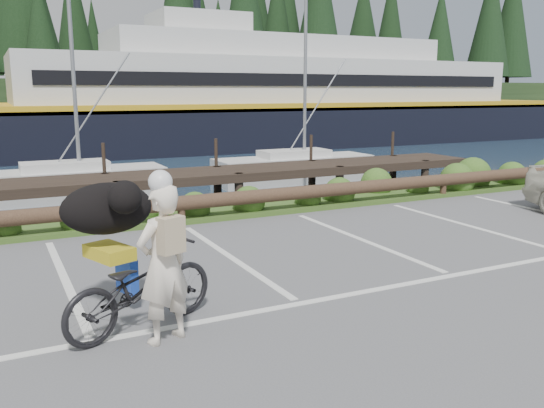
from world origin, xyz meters
The scene contains 7 objects.
ground centered at (0.00, 0.00, 0.00)m, with size 72.00×72.00×0.00m, color #525255.
harbor_backdrop centered at (0.39, 78.47, 0.00)m, with size 170.00×160.00×30.00m.
vegetation_strip centered at (0.00, 5.30, 0.05)m, with size 34.00×1.60×0.10m, color #3D5B21.
log_rail centered at (0.00, 4.60, 0.00)m, with size 32.00×0.30×0.60m, color #443021, non-canonical shape.
bicycle centered at (-2.02, -0.29, 0.51)m, with size 0.68×1.95×1.02m, color black.
cyclist centered at (-1.86, -0.72, 0.88)m, with size 0.64×0.42×1.75m, color #F4E6CF.
dog centered at (-2.24, 0.30, 1.34)m, with size 1.08×0.53×0.62m, color black.
Camera 1 is at (-3.44, -6.54, 2.70)m, focal length 38.00 mm.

